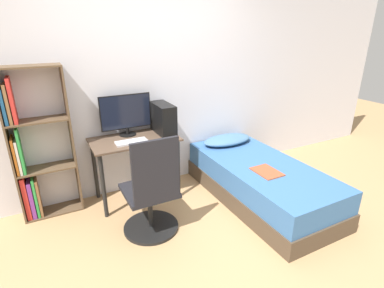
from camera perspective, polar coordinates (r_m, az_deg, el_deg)
name	(u,v)px	position (r m, az deg, el deg)	size (l,w,h in m)	color
ground_plane	(215,253)	(2.94, 4.46, -19.95)	(14.00, 14.00, 0.00)	tan
wall_back	(150,88)	(3.68, -8.09, 10.44)	(8.00, 0.05, 2.50)	silver
desk	(135,150)	(3.49, -10.77, -1.07)	(0.97, 0.55, 0.76)	brown
bookshelf	(32,154)	(3.48, -28.16, -1.67)	(0.60, 0.25, 1.60)	brown
office_chair	(152,198)	(2.96, -7.66, -10.20)	(0.56, 0.56, 1.05)	black
bed	(260,181)	(3.67, 12.81, -6.96)	(0.92, 1.95, 0.46)	#4C3D2D
pillow	(227,140)	(4.06, 6.73, 0.80)	(0.70, 0.36, 0.11)	teal
magazine	(267,172)	(3.37, 14.07, -5.14)	(0.24, 0.32, 0.01)	#B24C2D
monitor	(126,114)	(3.51, -12.46, 5.68)	(0.59, 0.20, 0.47)	black
keyboard	(131,142)	(3.33, -11.46, 0.41)	(0.34, 0.15, 0.02)	silver
pc_tower	(163,118)	(3.55, -5.53, 4.88)	(0.18, 0.42, 0.35)	black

